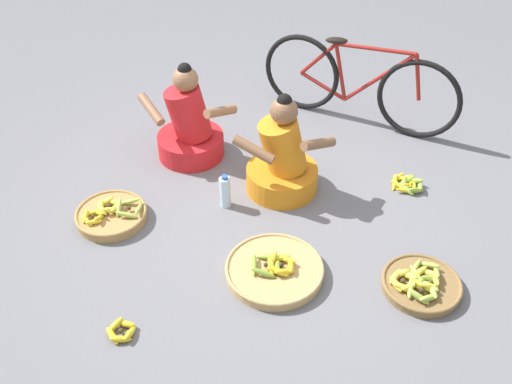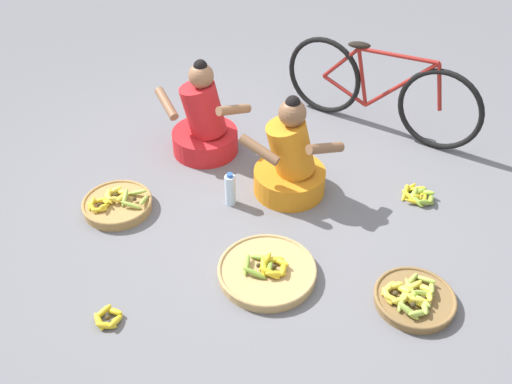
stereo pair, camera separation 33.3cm
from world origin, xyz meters
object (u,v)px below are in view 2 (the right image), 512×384
Objects in this scene: vendor_woman_front at (290,163)px; loose_bananas_back_left at (108,318)px; banana_basket_back_right at (267,271)px; water_bottle at (230,190)px; banana_basket_front_center at (414,298)px; loose_bananas_mid_left at (418,195)px; bicycle_leaning at (379,90)px; banana_basket_front_right at (117,204)px; vendor_woman_behind at (204,124)px.

vendor_woman_front reaches higher than loose_bananas_back_left.
water_bottle is (-0.41, 0.62, 0.08)m from banana_basket_back_right.
banana_basket_front_center is 1.90× the size of loose_bananas_mid_left.
banana_basket_front_right is (-1.67, -1.51, -0.31)m from bicycle_leaning.
vendor_woman_front reaches higher than bicycle_leaning.
loose_bananas_mid_left is at bearing -7.36° from vendor_woman_behind.
bicycle_leaning is 1.02m from loose_bananas_mid_left.
banana_basket_back_right reaches higher than loose_bananas_mid_left.
banana_basket_front_right reaches higher than banana_basket_front_center.
loose_bananas_back_left is (-0.78, -1.43, -0.22)m from vendor_woman_front.
bicycle_leaning reaches higher than banana_basket_back_right.
loose_bananas_mid_left is at bearing 89.80° from banana_basket_front_center.
bicycle_leaning is at bearing 27.38° from vendor_woman_behind.
vendor_woman_behind is 0.95m from banana_basket_front_right.
loose_bananas_mid_left is at bearing 42.47° from loose_bananas_back_left.
bicycle_leaning is at bearing 101.57° from banana_basket_front_center.
loose_bananas_back_left is 1.26m from water_bottle.
water_bottle is at bearing 153.89° from banana_basket_front_center.
loose_bananas_back_left is (-0.81, -0.56, -0.01)m from banana_basket_back_right.
banana_basket_front_right is at bearing 110.94° from loose_bananas_back_left.
banana_basket_front_center is 0.89m from banana_basket_back_right.
loose_bananas_mid_left is 1.35× the size of loose_bananas_back_left.
bicycle_leaning is at bearing 42.08° from banana_basket_front_right.
vendor_woman_front is 0.49× the size of bicycle_leaning.
banana_basket_back_right is 2.42× the size of loose_bananas_mid_left.
bicycle_leaning is 3.29× the size of banana_basket_front_right.
loose_bananas_back_left is (-1.70, -0.55, -0.02)m from banana_basket_front_center.
water_bottle is (-1.30, -0.37, 0.09)m from loose_bananas_mid_left.
banana_basket_back_right is 0.75m from water_bottle.
banana_basket_front_right is at bearing -163.12° from loose_bananas_mid_left.
loose_bananas_mid_left is at bearing 48.15° from banana_basket_back_right.
bicycle_leaning is at bearing 75.05° from banana_basket_back_right.
banana_basket_back_right is (-0.50, -1.88, -0.32)m from bicycle_leaning.
banana_basket_back_right is at bearing -131.85° from loose_bananas_mid_left.
banana_basket_front_center is (2.05, -0.38, -0.00)m from banana_basket_front_right.
water_bottle is at bearing -126.07° from bicycle_leaning.
vendor_woman_front is 4.16× the size of loose_bananas_back_left.
banana_basket_back_right is 1.34m from loose_bananas_mid_left.
banana_basket_front_right is at bearing -156.48° from vendor_woman_front.
water_bottle is (0.40, 1.19, 0.10)m from loose_bananas_back_left.
banana_basket_front_right reaches higher than loose_bananas_mid_left.
vendor_woman_behind is 0.49× the size of bicycle_leaning.
vendor_woman_front is at bearing 61.41° from loose_bananas_back_left.
vendor_woman_behind is 1.29× the size of banana_basket_back_right.
banana_basket_back_right is 3.26× the size of loose_bananas_back_left.
vendor_woman_front is 1.29m from banana_basket_front_center.
bicycle_leaning reaches higher than loose_bananas_back_left.
vendor_woman_front is 0.47m from water_bottle.
bicycle_leaning is 8.55× the size of loose_bananas_back_left.
water_bottle is (-1.30, 0.64, 0.08)m from banana_basket_front_center.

